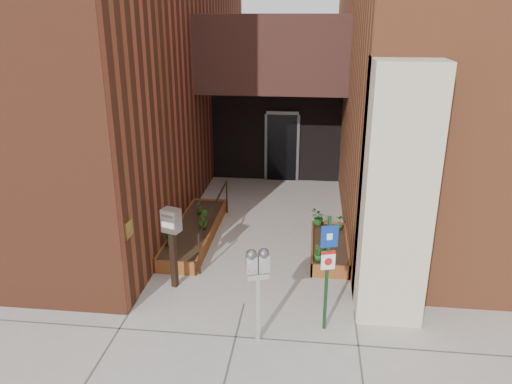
% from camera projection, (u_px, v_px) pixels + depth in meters
% --- Properties ---
extents(ground, '(80.00, 80.00, 0.00)m').
position_uv_depth(ground, '(244.00, 304.00, 9.17)').
color(ground, '#9E9991').
rests_on(ground, ground).
extents(architecture, '(20.00, 14.60, 10.00)m').
position_uv_depth(architecture, '(270.00, 14.00, 13.92)').
color(architecture, brown).
rests_on(architecture, ground).
extents(planter_left, '(0.90, 3.60, 0.30)m').
position_uv_depth(planter_left, '(195.00, 232.00, 11.82)').
color(planter_left, brown).
rests_on(planter_left, ground).
extents(planter_right, '(0.80, 2.20, 0.30)m').
position_uv_depth(planter_right, '(329.00, 248.00, 11.01)').
color(planter_right, brown).
rests_on(planter_right, ground).
extents(handrail, '(0.04, 3.34, 0.90)m').
position_uv_depth(handrail, '(214.00, 210.00, 11.50)').
color(handrail, black).
rests_on(handrail, ground).
extents(parking_meter, '(0.38, 0.24, 1.65)m').
position_uv_depth(parking_meter, '(258.00, 271.00, 7.74)').
color(parking_meter, '#B9B9BC').
rests_on(parking_meter, ground).
extents(sign_post, '(0.27, 0.10, 2.06)m').
position_uv_depth(sign_post, '(328.00, 262.00, 8.03)').
color(sign_post, '#14371A').
rests_on(sign_post, ground).
extents(payment_dropbox, '(0.38, 0.32, 1.63)m').
position_uv_depth(payment_dropbox, '(172.00, 231.00, 9.37)').
color(payment_dropbox, black).
rests_on(payment_dropbox, ground).
extents(shrub_left_a, '(0.36, 0.36, 0.37)m').
position_uv_depth(shrub_left_a, '(171.00, 236.00, 10.78)').
color(shrub_left_a, '#18561C').
rests_on(shrub_left_a, planter_left).
extents(shrub_left_b, '(0.26, 0.26, 0.34)m').
position_uv_depth(shrub_left_b, '(204.00, 217.00, 11.81)').
color(shrub_left_b, '#1F621C').
rests_on(shrub_left_b, planter_left).
extents(shrub_left_c, '(0.27, 0.27, 0.36)m').
position_uv_depth(shrub_left_c, '(203.00, 220.00, 11.60)').
color(shrub_left_c, '#27601B').
rests_on(shrub_left_c, planter_left).
extents(shrub_left_d, '(0.22, 0.22, 0.34)m').
position_uv_depth(shrub_left_d, '(199.00, 207.00, 12.40)').
color(shrub_left_d, '#1C6320').
rests_on(shrub_left_d, planter_left).
extents(shrub_right_a, '(0.27, 0.27, 0.34)m').
position_uv_depth(shrub_right_a, '(319.00, 253.00, 10.08)').
color(shrub_right_a, '#1C5016').
rests_on(shrub_right_a, planter_right).
extents(shrub_right_b, '(0.20, 0.20, 0.37)m').
position_uv_depth(shrub_right_b, '(340.00, 222.00, 11.50)').
color(shrub_right_b, '#28621C').
rests_on(shrub_right_b, planter_right).
extents(shrub_right_c, '(0.47, 0.47, 0.38)m').
position_uv_depth(shrub_right_c, '(319.00, 217.00, 11.75)').
color(shrub_right_c, '#175118').
rests_on(shrub_right_c, planter_right).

